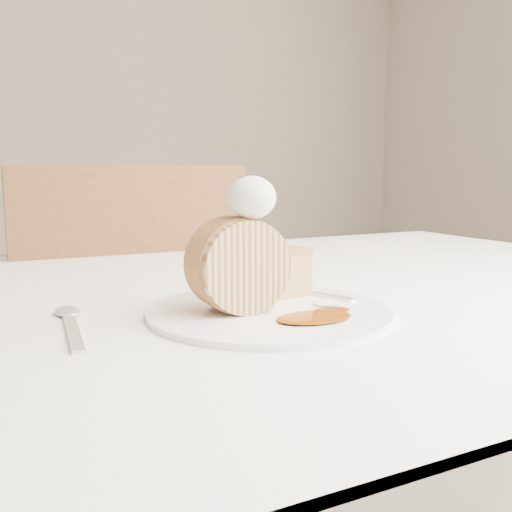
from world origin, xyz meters
name	(u,v)px	position (x,y,z in m)	size (l,w,h in m)	color
table	(251,355)	(0.00, 0.20, 0.66)	(1.40, 0.90, 0.75)	white
chair_far	(126,357)	(-0.05, 0.69, 0.52)	(0.44, 0.44, 0.91)	brown
plate	(269,312)	(-0.05, 0.06, 0.75)	(0.25, 0.25, 0.01)	white
roulade_slice	(238,265)	(-0.08, 0.07, 0.80)	(0.09, 0.09, 0.05)	#C9AF8C
cake_chunk	(279,275)	(0.00, 0.12, 0.78)	(0.06, 0.05, 0.05)	#B07C42
whipped_cream	(252,198)	(-0.07, 0.06, 0.87)	(0.05, 0.05, 0.04)	white
caramel_drizzle	(250,173)	(-0.07, 0.07, 0.90)	(0.02, 0.02, 0.01)	#752F04
caramel_pool	(314,317)	(-0.03, 0.01, 0.76)	(0.08, 0.05, 0.00)	#752F04
fork	(313,293)	(0.03, 0.10, 0.76)	(0.02, 0.15, 0.00)	silver
spoon	(73,333)	(-0.24, 0.08, 0.75)	(0.02, 0.15, 0.00)	silver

